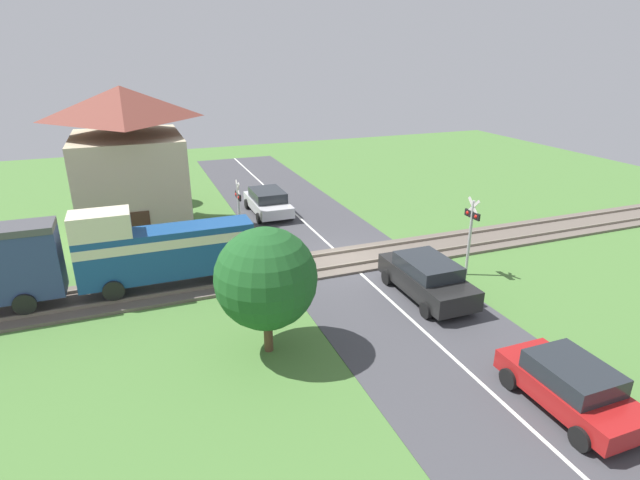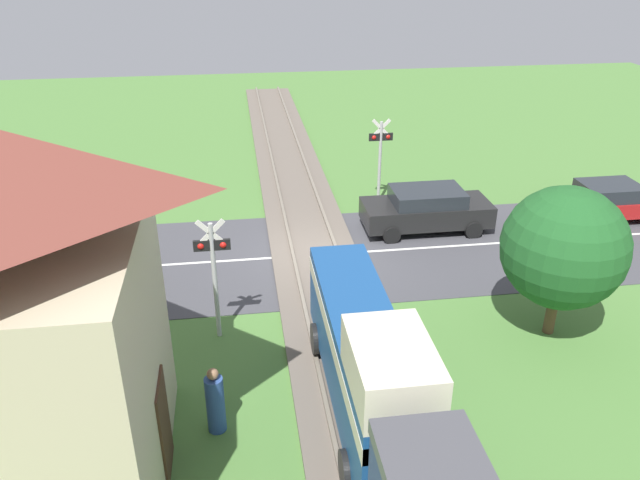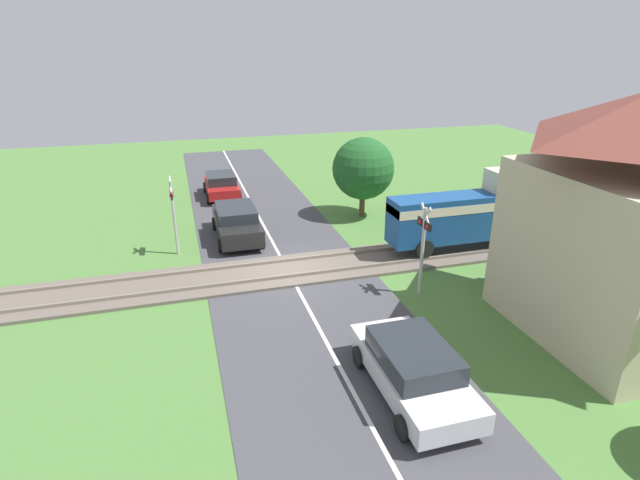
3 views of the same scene
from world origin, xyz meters
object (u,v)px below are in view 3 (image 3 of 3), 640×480
Objects in this scene: car_near_crossing at (237,222)px; car_behind_queue at (221,185)px; crossing_signal_east_approach at (423,238)px; train at (545,202)px; crossing_signal_west_approach at (173,206)px; station_building at (629,223)px; car_far_side at (413,367)px; pedestrian_by_station at (506,264)px.

car_behind_queue is (-6.83, 0.00, -0.08)m from car_near_crossing.
train is at bearing 112.28° from crossing_signal_east_approach.
car_near_crossing is at bearing 112.33° from crossing_signal_west_approach.
car_near_crossing is at bearing -137.94° from station_building.
car_far_side is 12.35m from crossing_signal_west_approach.
car_behind_queue is 20.65m from station_building.
car_far_side is 7.68m from station_building.
car_near_crossing is at bearing -128.75° from pedestrian_by_station.
crossing_signal_west_approach reaches higher than car_near_crossing.
train is at bearing 156.26° from station_building.
train is 3.24× the size of car_far_side.
car_near_crossing is 15.12m from station_building.
crossing_signal_west_approach is 1.00× the size of crossing_signal_east_approach.
crossing_signal_west_approach is at bearing -18.53° from car_behind_queue.
pedestrian_by_station is at bearing 89.54° from crossing_signal_east_approach.
station_building is (6.89, -3.03, 1.70)m from train.
train is 3.17× the size of car_near_crossing.
station_building is (9.94, 12.61, 1.44)m from crossing_signal_west_approach.
car_near_crossing is at bearing -142.43° from crossing_signal_east_approach.
car_near_crossing is 11.54m from pedestrian_by_station.
car_near_crossing reaches higher than car_far_side.
crossing_signal_west_approach is at bearing -153.19° from car_far_side.
car_far_side is 5.70m from crossing_signal_east_approach.
car_behind_queue is at bearing 161.47° from crossing_signal_west_approach.
station_building is (17.87, 9.96, 2.84)m from car_behind_queue.
car_behind_queue is at bearing 180.00° from car_near_crossing.
car_behind_queue is at bearing -158.46° from crossing_signal_east_approach.
crossing_signal_east_approach is 2.12× the size of pedestrian_by_station.
car_far_side is 19.09m from car_behind_queue.
car_behind_queue is 1.13× the size of crossing_signal_west_approach.
car_behind_queue is 16.69m from pedestrian_by_station.
station_building is at bearing 49.03° from crossing_signal_east_approach.
crossing_signal_west_approach reaches higher than pedestrian_by_station.
train reaches higher than car_far_side.
car_far_side is 2.78× the size of pedestrian_by_station.
car_behind_queue is at bearing -147.37° from pedestrian_by_station.
car_near_crossing is 1.18× the size of car_behind_queue.
crossing_signal_west_approach reaches higher than car_far_side.
train is 4.23× the size of crossing_signal_east_approach.
car_behind_queue is at bearing -130.21° from train.
station_building is at bearing 51.75° from crossing_signal_west_approach.
crossing_signal_east_approach is 0.46× the size of station_building.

